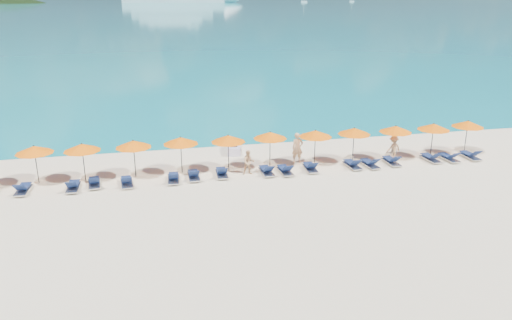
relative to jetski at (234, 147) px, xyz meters
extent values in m
plane|color=beige|center=(0.36, -8.51, -0.33)|extent=(1400.00, 1400.00, 0.00)
cube|color=#1FA9B2|center=(0.36, 651.49, -0.33)|extent=(1600.00, 1300.00, 0.01)
ellipsoid|color=black|center=(-149.64, 551.49, -35.33)|extent=(162.00, 126.00, 85.50)
cube|color=silver|center=(175.88, 539.08, 0.58)|extent=(6.82, 2.27, 1.82)
cube|color=silver|center=(242.81, 560.01, 0.41)|extent=(5.56, 1.85, 1.48)
cube|color=white|center=(0.00, 0.02, -0.05)|extent=(1.17, 2.37, 0.52)
cube|color=black|center=(-0.02, -0.16, 0.33)|extent=(0.60, 1.00, 0.33)
cylinder|color=black|center=(0.09, 0.58, 0.47)|extent=(0.52, 0.13, 0.06)
imported|color=tan|center=(3.59, -3.10, 0.65)|extent=(0.72, 0.47, 1.97)
imported|color=tan|center=(0.13, -4.53, 0.41)|extent=(0.73, 0.42, 1.49)
imported|color=tan|center=(9.84, -3.89, 0.48)|extent=(1.13, 0.72, 1.62)
cylinder|color=black|center=(-11.92, -3.43, 0.77)|extent=(0.05, 0.05, 2.20)
cone|color=#FF6705|center=(-11.92, -3.43, 1.69)|extent=(2.10, 2.10, 0.42)
sphere|color=black|center=(-11.92, -3.43, 1.91)|extent=(0.08, 0.08, 0.08)
cylinder|color=black|center=(-9.35, -3.56, 0.77)|extent=(0.05, 0.05, 2.20)
cone|color=#FF6705|center=(-9.35, -3.56, 1.69)|extent=(2.10, 2.10, 0.42)
sphere|color=black|center=(-9.35, -3.56, 1.91)|extent=(0.08, 0.08, 0.08)
cylinder|color=black|center=(-6.50, -3.50, 0.77)|extent=(0.05, 0.05, 2.20)
cone|color=#FF6705|center=(-6.50, -3.50, 1.69)|extent=(2.10, 2.10, 0.42)
sphere|color=black|center=(-6.50, -3.50, 1.91)|extent=(0.08, 0.08, 0.08)
cylinder|color=black|center=(-3.76, -3.39, 0.77)|extent=(0.05, 0.05, 2.20)
cone|color=#FF6705|center=(-3.76, -3.39, 1.69)|extent=(2.10, 2.10, 0.42)
sphere|color=black|center=(-3.76, -3.39, 1.91)|extent=(0.08, 0.08, 0.08)
cylinder|color=black|center=(-0.93, -3.58, 0.77)|extent=(0.05, 0.05, 2.20)
cone|color=#FF6705|center=(-0.93, -3.58, 1.69)|extent=(2.10, 2.10, 0.42)
sphere|color=black|center=(-0.93, -3.58, 1.91)|extent=(0.08, 0.08, 0.08)
cylinder|color=black|center=(1.72, -3.39, 0.77)|extent=(0.05, 0.05, 2.20)
cone|color=#FF6705|center=(1.72, -3.39, 1.69)|extent=(2.10, 2.10, 0.42)
sphere|color=black|center=(1.72, -3.39, 1.91)|extent=(0.08, 0.08, 0.08)
cylinder|color=black|center=(4.58, -3.62, 0.77)|extent=(0.05, 0.05, 2.20)
cone|color=#FF6705|center=(4.58, -3.62, 1.69)|extent=(2.10, 2.10, 0.42)
sphere|color=black|center=(4.58, -3.62, 1.91)|extent=(0.08, 0.08, 0.08)
cylinder|color=black|center=(7.18, -3.59, 0.77)|extent=(0.05, 0.05, 2.20)
cone|color=#FF6705|center=(7.18, -3.59, 1.69)|extent=(2.10, 2.10, 0.42)
sphere|color=black|center=(7.18, -3.59, 1.91)|extent=(0.08, 0.08, 0.08)
cylinder|color=black|center=(9.99, -3.68, 0.77)|extent=(0.05, 0.05, 2.20)
cone|color=#FF6705|center=(9.99, -3.68, 1.69)|extent=(2.10, 2.10, 0.42)
sphere|color=black|center=(9.99, -3.68, 1.91)|extent=(0.08, 0.08, 0.08)
cylinder|color=black|center=(12.69, -3.69, 0.77)|extent=(0.05, 0.05, 2.20)
cone|color=#FF6705|center=(12.69, -3.69, 1.69)|extent=(2.10, 2.10, 0.42)
sphere|color=black|center=(12.69, -3.69, 1.91)|extent=(0.08, 0.08, 0.08)
cylinder|color=black|center=(15.35, -3.49, 0.77)|extent=(0.05, 0.05, 2.20)
cone|color=#FF6705|center=(15.35, -3.49, 1.69)|extent=(2.10, 2.10, 0.42)
sphere|color=black|center=(15.35, -3.49, 1.91)|extent=(0.08, 0.08, 0.08)
cube|color=silver|center=(-12.47, -4.78, -0.19)|extent=(0.71, 1.73, 0.06)
cube|color=navy|center=(-12.46, -4.53, -0.03)|extent=(0.61, 1.13, 0.04)
cube|color=navy|center=(-12.50, -5.33, 0.22)|extent=(0.58, 0.56, 0.43)
cube|color=silver|center=(-9.86, -4.93, -0.19)|extent=(0.65, 1.71, 0.06)
cube|color=navy|center=(-9.85, -4.68, -0.03)|extent=(0.57, 1.11, 0.04)
cube|color=navy|center=(-9.87, -5.48, 0.22)|extent=(0.56, 0.55, 0.43)
cube|color=silver|center=(-8.77, -4.60, -0.19)|extent=(0.77, 1.75, 0.06)
cube|color=navy|center=(-8.79, -4.35, -0.03)|extent=(0.65, 1.15, 0.04)
cube|color=navy|center=(-8.72, -5.15, 0.22)|extent=(0.60, 0.58, 0.43)
cube|color=silver|center=(-6.98, -4.89, -0.19)|extent=(0.77, 1.75, 0.06)
cube|color=navy|center=(-7.01, -4.64, -0.03)|extent=(0.64, 1.14, 0.04)
cube|color=navy|center=(-6.94, -5.44, 0.22)|extent=(0.59, 0.58, 0.43)
cube|color=silver|center=(-4.36, -4.84, -0.19)|extent=(0.75, 1.74, 0.06)
cube|color=navy|center=(-4.34, -4.59, -0.03)|extent=(0.63, 1.14, 0.04)
cube|color=navy|center=(-4.40, -5.38, 0.22)|extent=(0.59, 0.58, 0.43)
cube|color=silver|center=(-3.18, -4.63, -0.19)|extent=(0.63, 1.70, 0.06)
cube|color=navy|center=(-3.18, -4.38, -0.03)|extent=(0.55, 1.10, 0.04)
cube|color=navy|center=(-3.18, -5.18, 0.22)|extent=(0.55, 0.54, 0.43)
cube|color=silver|center=(-1.51, -4.55, -0.19)|extent=(0.70, 1.73, 0.06)
cube|color=navy|center=(-1.50, -4.30, -0.03)|extent=(0.60, 1.13, 0.04)
cube|color=navy|center=(-1.53, -5.10, 0.22)|extent=(0.58, 0.56, 0.43)
cube|color=silver|center=(1.18, -4.76, -0.19)|extent=(0.68, 1.72, 0.06)
cube|color=navy|center=(1.17, -4.51, -0.03)|extent=(0.59, 1.12, 0.04)
cube|color=navy|center=(1.20, -5.31, 0.22)|extent=(0.57, 0.56, 0.43)
cube|color=silver|center=(2.29, -4.91, -0.19)|extent=(0.71, 1.73, 0.06)
cube|color=navy|center=(2.28, -4.66, -0.03)|extent=(0.61, 1.13, 0.04)
cube|color=navy|center=(2.32, -5.46, 0.22)|extent=(0.58, 0.57, 0.43)
cube|color=silver|center=(3.94, -4.73, -0.19)|extent=(0.73, 1.74, 0.06)
cube|color=navy|center=(3.96, -4.48, -0.03)|extent=(0.62, 1.13, 0.04)
cube|color=navy|center=(3.91, -5.28, 0.22)|extent=(0.58, 0.57, 0.43)
cube|color=silver|center=(6.67, -4.78, -0.19)|extent=(0.73, 1.74, 0.06)
cube|color=navy|center=(6.65, -4.53, -0.03)|extent=(0.62, 1.13, 0.04)
cube|color=navy|center=(6.70, -5.33, 0.22)|extent=(0.58, 0.57, 0.43)
cube|color=silver|center=(7.79, -4.86, -0.19)|extent=(0.78, 1.75, 0.06)
cube|color=navy|center=(7.77, -4.62, -0.03)|extent=(0.65, 1.15, 0.04)
cube|color=navy|center=(7.85, -5.41, 0.22)|extent=(0.60, 0.59, 0.43)
cube|color=silver|center=(9.36, -4.68, -0.19)|extent=(0.64, 1.71, 0.06)
cube|color=navy|center=(9.36, -4.43, -0.03)|extent=(0.56, 1.11, 0.04)
cube|color=navy|center=(9.35, -5.23, 0.22)|extent=(0.56, 0.54, 0.43)
cube|color=silver|center=(12.12, -4.66, -0.19)|extent=(0.71, 1.73, 0.06)
cube|color=navy|center=(12.11, -4.41, -0.03)|extent=(0.61, 1.13, 0.04)
cube|color=navy|center=(12.15, -5.21, 0.22)|extent=(0.58, 0.57, 0.43)
cube|color=silver|center=(13.32, -4.81, -0.19)|extent=(0.76, 1.75, 0.06)
cube|color=navy|center=(13.30, -4.56, -0.03)|extent=(0.64, 1.14, 0.04)
cube|color=navy|center=(13.37, -5.36, 0.22)|extent=(0.59, 0.58, 0.43)
cube|color=silver|center=(14.93, -4.75, -0.19)|extent=(0.64, 1.71, 0.06)
cube|color=navy|center=(14.93, -4.50, -0.03)|extent=(0.56, 1.11, 0.04)
cube|color=navy|center=(14.94, -5.30, 0.22)|extent=(0.56, 0.54, 0.43)
camera|label=1|loc=(-5.46, -32.12, 10.01)|focal=35.00mm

